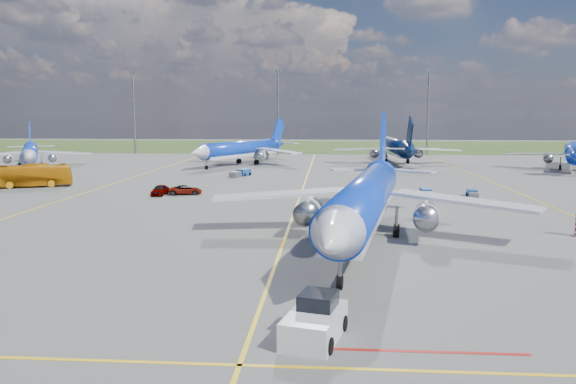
# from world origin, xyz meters

# --- Properties ---
(ground) EXTENTS (400.00, 400.00, 0.00)m
(ground) POSITION_xyz_m (0.00, 0.00, 0.00)
(ground) COLOR #535350
(ground) RESTS_ON ground
(grass_strip) EXTENTS (400.00, 80.00, 0.01)m
(grass_strip) POSITION_xyz_m (0.00, 150.00, 0.00)
(grass_strip) COLOR #2D4719
(grass_strip) RESTS_ON ground
(taxiway_lines) EXTENTS (60.25, 160.00, 0.02)m
(taxiway_lines) POSITION_xyz_m (0.17, 27.70, 0.01)
(taxiway_lines) COLOR yellow
(taxiway_lines) RESTS_ON ground
(floodlight_masts) EXTENTS (202.20, 0.50, 22.70)m
(floodlight_masts) POSITION_xyz_m (10.00, 110.00, 12.56)
(floodlight_masts) COLOR slate
(floodlight_masts) RESTS_ON ground
(bg_jet_nw) EXTENTS (38.47, 41.80, 8.83)m
(bg_jet_nw) POSITION_xyz_m (-56.91, 67.04, 0.00)
(bg_jet_nw) COLOR #0E38C7
(bg_jet_nw) RESTS_ON ground
(bg_jet_nnw) EXTENTS (41.40, 45.77, 9.77)m
(bg_jet_nnw) POSITION_xyz_m (-15.09, 77.18, 0.00)
(bg_jet_nnw) COLOR #0E38C7
(bg_jet_nnw) RESTS_ON ground
(bg_jet_n) EXTENTS (31.49, 40.41, 10.26)m
(bg_jet_n) POSITION_xyz_m (18.71, 85.03, 0.00)
(bg_jet_n) COLOR #081B43
(bg_jet_n) RESTS_ON ground
(bg_jet_ne) EXTENTS (38.63, 43.50, 9.43)m
(bg_jet_ne) POSITION_xyz_m (52.41, 72.67, 0.00)
(bg_jet_ne) COLOR #0E38C7
(bg_jet_ne) RESTS_ON ground
(main_airliner) EXTENTS (37.70, 45.61, 10.70)m
(main_airliner) POSITION_xyz_m (6.89, 4.41, 0.00)
(main_airliner) COLOR #0E38C7
(main_airliner) RESTS_ON ground
(pushback_tug) EXTENTS (3.34, 6.35, 2.11)m
(pushback_tug) POSITION_xyz_m (3.20, -16.70, 0.85)
(pushback_tug) COLOR silver
(pushback_tug) RESTS_ON ground
(apron_bus) EXTENTS (12.55, 7.41, 3.45)m
(apron_bus) POSITION_xyz_m (-41.06, 37.39, 1.72)
(apron_bus) COLOR #C77B0B
(apron_bus) RESTS_ON ground
(service_car_a) EXTENTS (1.69, 4.15, 1.41)m
(service_car_a) POSITION_xyz_m (-18.87, 30.48, 0.70)
(service_car_a) COLOR #999999
(service_car_a) RESTS_ON ground
(service_car_b) EXTENTS (4.80, 2.93, 1.24)m
(service_car_b) POSITION_xyz_m (-15.60, 31.38, 0.62)
(service_car_b) COLOR #999999
(service_car_b) RESTS_ON ground
(service_car_c) EXTENTS (3.23, 5.26, 1.42)m
(service_car_c) POSITION_xyz_m (11.34, 44.06, 0.71)
(service_car_c) COLOR #999999
(service_car_c) RESTS_ON ground
(baggage_tug_w) EXTENTS (1.33, 4.49, 1.00)m
(baggage_tug_w) POSITION_xyz_m (16.79, 31.75, 0.47)
(baggage_tug_w) COLOR #174A8F
(baggage_tug_w) RESTS_ON ground
(baggage_tug_c) EXTENTS (3.31, 5.52, 1.21)m
(baggage_tug_c) POSITION_xyz_m (-11.66, 54.41, 0.57)
(baggage_tug_c) COLOR #184492
(baggage_tug_c) RESTS_ON ground
(baggage_tug_e) EXTENTS (1.76, 4.43, 0.97)m
(baggage_tug_e) POSITION_xyz_m (22.68, 31.62, 0.45)
(baggage_tug_e) COLOR #184691
(baggage_tug_e) RESTS_ON ground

